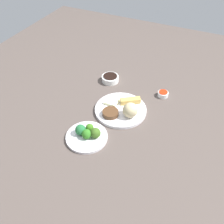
# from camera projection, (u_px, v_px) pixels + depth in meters

# --- Properties ---
(tabletop) EXTENTS (2.20, 2.20, 0.02)m
(tabletop) POSITION_uv_depth(u_px,v_px,m) (124.00, 109.00, 1.32)
(tabletop) COLOR #4D433D
(tabletop) RESTS_ON ground
(main_plate) EXTENTS (0.27, 0.27, 0.02)m
(main_plate) POSITION_uv_depth(u_px,v_px,m) (121.00, 110.00, 1.29)
(main_plate) COLOR white
(main_plate) RESTS_ON tabletop
(rice_scoop) EXTENTS (0.08, 0.08, 0.08)m
(rice_scoop) POSITION_uv_depth(u_px,v_px,m) (130.00, 110.00, 1.22)
(rice_scoop) COLOR #C5B486
(rice_scoop) RESTS_ON main_plate
(spring_roll) EXTENTS (0.10, 0.08, 0.03)m
(spring_roll) POSITION_uv_depth(u_px,v_px,m) (130.00, 101.00, 1.31)
(spring_roll) COLOR tan
(spring_roll) RESTS_ON main_plate
(crab_rangoon_wonton) EXTENTS (0.07, 0.07, 0.01)m
(crab_rangoon_wonton) POSITION_uv_depth(u_px,v_px,m) (112.00, 101.00, 1.32)
(crab_rangoon_wonton) COLOR beige
(crab_rangoon_wonton) RESTS_ON main_plate
(stir_fry_heap) EXTENTS (0.08, 0.08, 0.02)m
(stir_fry_heap) POSITION_uv_depth(u_px,v_px,m) (110.00, 113.00, 1.24)
(stir_fry_heap) COLOR #4F321C
(stir_fry_heap) RESTS_ON main_plate
(broccoli_plate) EXTENTS (0.19, 0.19, 0.01)m
(broccoli_plate) POSITION_uv_depth(u_px,v_px,m) (87.00, 137.00, 1.15)
(broccoli_plate) COLOR white
(broccoli_plate) RESTS_ON tabletop
(broccoli_floret_0) EXTENTS (0.05, 0.05, 0.05)m
(broccoli_floret_0) POSITION_uv_depth(u_px,v_px,m) (81.00, 130.00, 1.14)
(broccoli_floret_0) COLOR #226534
(broccoli_floret_0) RESTS_ON broccoli_plate
(broccoli_floret_1) EXTENTS (0.05, 0.05, 0.05)m
(broccoli_floret_1) POSITION_uv_depth(u_px,v_px,m) (87.00, 134.00, 1.13)
(broccoli_floret_1) COLOR #2D6F1E
(broccoli_floret_1) RESTS_ON broccoli_plate
(broccoli_floret_2) EXTENTS (0.05, 0.05, 0.05)m
(broccoli_floret_2) POSITION_uv_depth(u_px,v_px,m) (95.00, 133.00, 1.13)
(broccoli_floret_2) COLOR #3A5E1E
(broccoli_floret_2) RESTS_ON broccoli_plate
(broccoli_floret_3) EXTENTS (0.04, 0.04, 0.04)m
(broccoli_floret_3) POSITION_uv_depth(u_px,v_px,m) (90.00, 128.00, 1.16)
(broccoli_floret_3) COLOR #376A1A
(broccoli_floret_3) RESTS_ON broccoli_plate
(soy_sauce_bowl) EXTENTS (0.10, 0.10, 0.03)m
(soy_sauce_bowl) POSITION_uv_depth(u_px,v_px,m) (110.00, 79.00, 1.48)
(soy_sauce_bowl) COLOR white
(soy_sauce_bowl) RESTS_ON tabletop
(soy_sauce_bowl_liquid) EXTENTS (0.08, 0.08, 0.00)m
(soy_sauce_bowl_liquid) POSITION_uv_depth(u_px,v_px,m) (110.00, 76.00, 1.46)
(soy_sauce_bowl_liquid) COLOR black
(soy_sauce_bowl_liquid) RESTS_ON soy_sauce_bowl
(sauce_ramekin_sweet_and_sour) EXTENTS (0.06, 0.06, 0.03)m
(sauce_ramekin_sweet_and_sour) POSITION_uv_depth(u_px,v_px,m) (163.00, 94.00, 1.38)
(sauce_ramekin_sweet_and_sour) COLOR white
(sauce_ramekin_sweet_and_sour) RESTS_ON tabletop
(sauce_ramekin_sweet_and_sour_liquid) EXTENTS (0.05, 0.05, 0.00)m
(sauce_ramekin_sweet_and_sour_liquid) POSITION_uv_depth(u_px,v_px,m) (163.00, 92.00, 1.37)
(sauce_ramekin_sweet_and_sour_liquid) COLOR red
(sauce_ramekin_sweet_and_sour_liquid) RESTS_ON sauce_ramekin_sweet_and_sour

